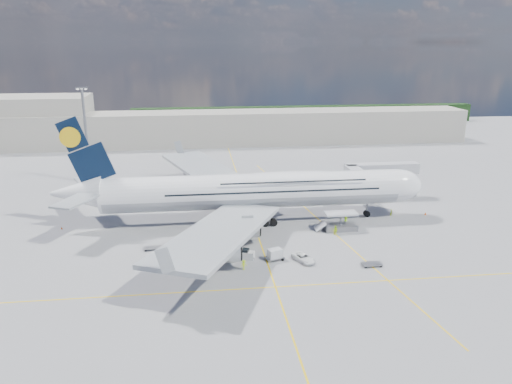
{
  "coord_description": "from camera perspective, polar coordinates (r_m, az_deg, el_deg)",
  "views": [
    {
      "loc": [
        -11.53,
        -89.04,
        36.48
      ],
      "look_at": [
        0.39,
        8.0,
        7.06
      ],
      "focal_mm": 35.0,
      "sensor_mm": 36.0,
      "label": 1
    }
  ],
  "objects": [
    {
      "name": "dolly_row_b",
      "position": [
        95.96,
        -5.74,
        -5.46
      ],
      "size": [
        3.5,
        2.64,
        0.46
      ],
      "rotation": [
        0.0,
        0.0,
        0.35
      ],
      "color": "gray",
      "rests_on": "ground"
    },
    {
      "name": "dolly_back",
      "position": [
        93.93,
        -11.72,
        -6.24
      ],
      "size": [
        3.24,
        1.93,
        0.46
      ],
      "rotation": [
        0.0,
        0.0,
        0.09
      ],
      "color": "gray",
      "rests_on": "ground"
    },
    {
      "name": "cone_tail",
      "position": [
        109.12,
        -21.33,
        -3.85
      ],
      "size": [
        0.4,
        0.4,
        0.51
      ],
      "color": "#DF4F0B",
      "rests_on": "ground"
    },
    {
      "name": "crew_loader",
      "position": [
        99.49,
        9.08,
        -4.38
      ],
      "size": [
        1.17,
        1.21,
        1.96
      ],
      "primitive_type": "imported",
      "rotation": [
        0.0,
        0.0,
        -0.91
      ],
      "color": "#C1EF19",
      "rests_on": "ground"
    },
    {
      "name": "hangar",
      "position": [
        199.78,
        -24.16,
        7.39
      ],
      "size": [
        40.0,
        22.0,
        18.0
      ],
      "primitive_type": "cube",
      "color": "#B2AD9E",
      "rests_on": "ground"
    },
    {
      "name": "baggage_tug",
      "position": [
        87.85,
        -1.21,
        -7.18
      ],
      "size": [
        3.39,
        2.45,
        1.93
      ],
      "rotation": [
        0.0,
        0.0,
        -0.37
      ],
      "color": "silver",
      "rests_on": "ground"
    },
    {
      "name": "service_van",
      "position": [
        87.43,
        5.44,
        -7.51
      ],
      "size": [
        4.07,
        5.33,
        1.34
      ],
      "primitive_type": "imported",
      "rotation": [
        0.0,
        0.0,
        0.44
      ],
      "color": "white",
      "rests_on": "ground"
    },
    {
      "name": "crew_wing",
      "position": [
        90.78,
        -1.73,
        -6.36
      ],
      "size": [
        0.61,
        1.08,
        1.73
      ],
      "primitive_type": "imported",
      "rotation": [
        0.0,
        0.0,
        1.77
      ],
      "color": "#B0E718",
      "rests_on": "ground"
    },
    {
      "name": "tree_line",
      "position": [
        237.0,
        5.69,
        8.79
      ],
      "size": [
        160.0,
        6.0,
        8.0
      ],
      "primitive_type": "cube",
      "color": "#193814",
      "rests_on": "ground"
    },
    {
      "name": "dolly_nose_far",
      "position": [
        87.78,
        13.1,
        -8.01
      ],
      "size": [
        3.42,
        1.99,
        0.49
      ],
      "rotation": [
        0.0,
        0.0,
        0.07
      ],
      "color": "gray",
      "rests_on": "ground"
    },
    {
      "name": "cone_wing_left_outer",
      "position": [
        131.61,
        -3.92,
        0.73
      ],
      "size": [
        0.41,
        0.41,
        0.53
      ],
      "color": "#DF4F0B",
      "rests_on": "ground"
    },
    {
      "name": "cone_wing_right_inner",
      "position": [
        95.73,
        -2.33,
        -5.52
      ],
      "size": [
        0.38,
        0.38,
        0.49
      ],
      "color": "#DF4F0B",
      "rests_on": "ground"
    },
    {
      "name": "airliner",
      "position": [
        104.04,
        -0.21,
        0.21
      ],
      "size": [
        77.26,
        79.15,
        23.71
      ],
      "color": "white",
      "rests_on": "ground"
    },
    {
      "name": "catering_truck_outer",
      "position": [
        140.65,
        -7.09,
        2.27
      ],
      "size": [
        6.09,
        2.95,
        3.5
      ],
      "rotation": [
        0.0,
        0.0,
        -0.15
      ],
      "color": "gray",
      "rests_on": "ground"
    },
    {
      "name": "taxi_line_main",
      "position": [
        96.91,
        0.35,
        -5.36
      ],
      "size": [
        0.25,
        220.0,
        0.01
      ],
      "primitive_type": "cube",
      "color": "yellow",
      "rests_on": "ground"
    },
    {
      "name": "terminal",
      "position": [
        186.9,
        -3.4,
        7.33
      ],
      "size": [
        180.0,
        16.0,
        12.0
      ],
      "primitive_type": "cube",
      "color": "#B2AD9E",
      "rests_on": "ground"
    },
    {
      "name": "catering_truck_inner",
      "position": [
        126.35,
        -1.95,
        0.88
      ],
      "size": [
        7.25,
        3.47,
        4.17
      ],
      "rotation": [
        0.0,
        0.0,
        -0.15
      ],
      "color": "gray",
      "rests_on": "ground"
    },
    {
      "name": "taxi_line_cross",
      "position": [
        78.93,
        2.24,
        -10.79
      ],
      "size": [
        120.0,
        0.25,
        0.01
      ],
      "primitive_type": "cube",
      "color": "yellow",
      "rests_on": "ground"
    },
    {
      "name": "cone_wing_right_outer",
      "position": [
        86.91,
        -8.94,
        -8.08
      ],
      "size": [
        0.48,
        0.48,
        0.61
      ],
      "color": "#DF4F0B",
      "rests_on": "ground"
    },
    {
      "name": "dolly_row_a",
      "position": [
        97.77,
        -6.12,
        -5.07
      ],
      "size": [
        2.83,
        1.7,
        0.4
      ],
      "rotation": [
        0.0,
        0.0,
        0.1
      ],
      "color": "gray",
      "rests_on": "ground"
    },
    {
      "name": "dolly_row_c",
      "position": [
        90.71,
        -4.03,
        -6.34
      ],
      "size": [
        3.2,
        2.34,
        1.82
      ],
      "rotation": [
        0.0,
        0.0,
        0.31
      ],
      "color": "gray",
      "rests_on": "ground"
    },
    {
      "name": "crew_van",
      "position": [
        106.27,
        10.22,
        -3.07
      ],
      "size": [
        0.95,
        1.1,
        1.9
      ],
      "primitive_type": "imported",
      "rotation": [
        0.0,
        0.0,
        2.03
      ],
      "color": "#A6FF1A",
      "rests_on": "ground"
    },
    {
      "name": "dolly_nose_near",
      "position": [
        87.57,
        2.16,
        -7.11
      ],
      "size": [
        3.57,
        2.64,
        2.02
      ],
      "rotation": [
        0.0,
        0.0,
        0.33
      ],
      "color": "gray",
      "rests_on": "ground"
    },
    {
      "name": "crew_tug",
      "position": [
        84.02,
        -1.41,
        -8.33
      ],
      "size": [
        1.29,
        1.01,
        1.76
      ],
      "primitive_type": "imported",
      "rotation": [
        0.0,
        0.0,
        0.36
      ],
      "color": "#B7DD17",
      "rests_on": "ground"
    },
    {
      "name": "taxi_line_diag",
      "position": [
        108.59,
        7.02,
        -3.01
      ],
      "size": [
        14.16,
        99.06,
        0.01
      ],
      "primitive_type": "cube",
      "rotation": [
        0.0,
        0.0,
        0.14
      ],
      "color": "yellow",
      "rests_on": "ground"
    },
    {
      "name": "jet_bridge",
      "position": [
        121.17,
        13.18,
        2.14
      ],
      "size": [
        18.8,
        12.1,
        8.5
      ],
      "color": "#B7B7BC",
      "rests_on": "ground"
    },
    {
      "name": "cone_wing_left_inner",
      "position": [
        122.44,
        -6.65,
        -0.58
      ],
      "size": [
        0.42,
        0.42,
        0.53
      ],
      "color": "#DF4F0B",
      "rests_on": "ground"
    },
    {
      "name": "crew_nose",
      "position": [
        113.04,
        15.19,
        -2.29
      ],
      "size": [
        0.61,
        0.65,
        1.5
      ],
      "primitive_type": "imported",
      "rotation": [
        0.0,
        0.0,
        0.93
      ],
      "color": "#E1FF1A",
      "rests_on": "ground"
    },
    {
      "name": "ground",
      "position": [
        96.91,
        0.35,
        -5.37
      ],
      "size": [
        300.0,
        300.0,
        0.0
      ],
      "primitive_type": "plane",
      "color": "gray",
      "rests_on": "ground"
    },
    {
      "name": "light_mast",
      "position": [
        138.99,
        -18.83,
        6.21
      ],
      "size": [
        3.0,
        0.7,
        25.5
      ],
      "color": "gray",
      "rests_on": "ground"
    },
    {
      "name": "cargo_loader",
      "position": [
        102.45,
        9.53,
        -3.61
      ],
      "size": [
        8.53,
        3.2,
        3.67
      ],
      "color": "silver",
      "rests_on": "ground"
    },
    {
      "name": "cone_nose",
      "position": [
        116.08,
        18.8,
        -2.34
      ],
      "size": [
        0.5,
        0.5,
        0.64
      ],
      "color": "#DF4F0B",
      "rests_on": "ground"
    }
  ]
}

